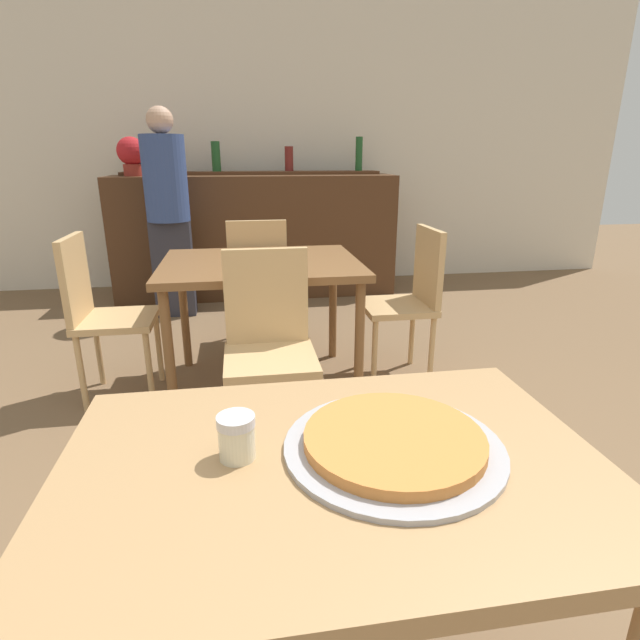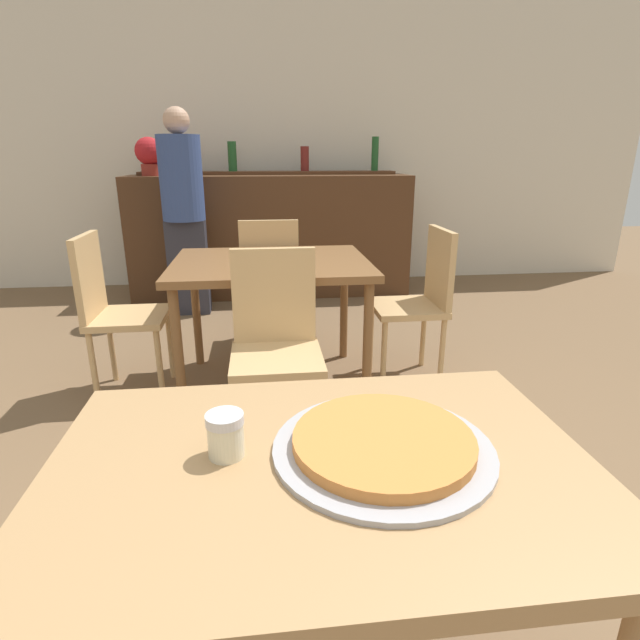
% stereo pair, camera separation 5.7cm
% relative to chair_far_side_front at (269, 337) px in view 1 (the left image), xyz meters
% --- Properties ---
extents(wall_back, '(8.00, 0.05, 2.80)m').
position_rel_chair_far_side_front_xyz_m(wall_back, '(0.05, 3.20, 0.88)').
color(wall_back, silver).
rests_on(wall_back, ground_plane).
extents(dining_table_near, '(1.05, 0.72, 0.74)m').
position_rel_chair_far_side_front_xyz_m(dining_table_near, '(0.05, -1.29, 0.13)').
color(dining_table_near, '#A87F51').
rests_on(dining_table_near, ground_plane).
extents(dining_table_far, '(1.07, 0.87, 0.75)m').
position_rel_chair_far_side_front_xyz_m(dining_table_far, '(0.00, 0.60, 0.14)').
color(dining_table_far, brown).
rests_on(dining_table_far, ground_plane).
extents(bar_counter, '(2.60, 0.56, 1.12)m').
position_rel_chair_far_side_front_xyz_m(bar_counter, '(0.05, 2.70, 0.04)').
color(bar_counter, '#4C2D19').
rests_on(bar_counter, ground_plane).
extents(bar_back_shelf, '(2.39, 0.24, 0.34)m').
position_rel_chair_far_side_front_xyz_m(bar_back_shelf, '(0.05, 2.84, 0.65)').
color(bar_back_shelf, '#4C2D19').
rests_on(bar_back_shelf, bar_counter).
extents(chair_far_side_front, '(0.40, 0.40, 0.90)m').
position_rel_chair_far_side_front_xyz_m(chair_far_side_front, '(0.00, 0.00, 0.00)').
color(chair_far_side_front, tan).
rests_on(chair_far_side_front, ground_plane).
extents(chair_far_side_back, '(0.40, 0.40, 0.90)m').
position_rel_chair_far_side_front_xyz_m(chair_far_side_back, '(0.00, 1.20, 0.00)').
color(chair_far_side_back, tan).
rests_on(chair_far_side_back, ground_plane).
extents(chair_far_side_left, '(0.40, 0.40, 0.90)m').
position_rel_chair_far_side_front_xyz_m(chair_far_side_left, '(-0.87, 0.60, 0.00)').
color(chair_far_side_left, tan).
rests_on(chair_far_side_left, ground_plane).
extents(chair_far_side_right, '(0.40, 0.40, 0.90)m').
position_rel_chair_far_side_front_xyz_m(chair_far_side_right, '(0.87, 0.60, 0.00)').
color(chair_far_side_right, tan).
rests_on(chair_far_side_right, ground_plane).
extents(pizza_tray, '(0.44, 0.44, 0.04)m').
position_rel_chair_far_side_front_xyz_m(pizza_tray, '(0.18, -1.28, 0.23)').
color(pizza_tray, '#A3A3A8').
rests_on(pizza_tray, dining_table_near).
extents(cheese_shaker, '(0.07, 0.07, 0.09)m').
position_rel_chair_far_side_front_xyz_m(cheese_shaker, '(-0.13, -1.25, 0.26)').
color(cheese_shaker, beige).
rests_on(cheese_shaker, dining_table_near).
extents(person_standing, '(0.34, 0.34, 1.65)m').
position_rel_chair_far_side_front_xyz_m(person_standing, '(-0.66, 2.12, 0.37)').
color(person_standing, '#2D2D38').
rests_on(person_standing, ground_plane).
extents(potted_plant, '(0.24, 0.24, 0.33)m').
position_rel_chair_far_side_front_xyz_m(potted_plant, '(-1.00, 2.65, 0.78)').
color(potted_plant, maroon).
rests_on(potted_plant, bar_counter).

